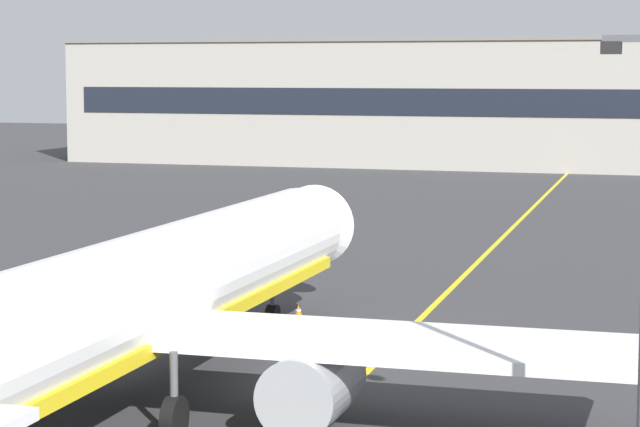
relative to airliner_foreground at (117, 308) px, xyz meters
name	(u,v)px	position (x,y,z in m)	size (l,w,h in m)	color
taxiway_centreline	(423,316)	(5.09, 18.58, -3.37)	(0.30, 180.00, 0.01)	yellow
airliner_foreground	(117,308)	(0.00, 0.00, 0.00)	(32.09, 41.46, 11.65)	white
safety_cone_by_nose_gear	(298,311)	(0.09, 16.81, -3.11)	(0.44, 0.44, 0.55)	orange
terminal_building	(583,104)	(2.28, 102.86, 3.49)	(113.69, 12.40, 13.70)	#9E998E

